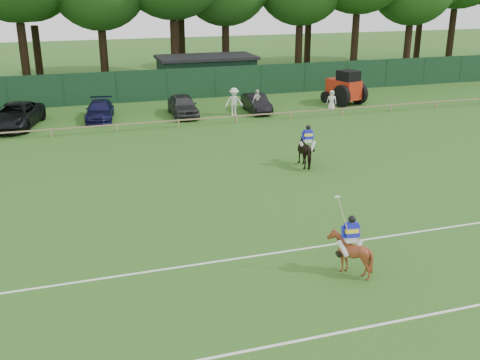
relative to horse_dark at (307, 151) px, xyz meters
name	(u,v)px	position (x,y,z in m)	size (l,w,h in m)	color
ground	(252,243)	(-5.68, -7.82, -0.81)	(160.00, 160.00, 0.00)	#1E4C14
horse_dark	(307,151)	(0.00, 0.00, 0.00)	(0.87, 1.92, 1.62)	black
horse_chestnut	(349,253)	(-3.35, -10.87, -0.09)	(1.16, 1.31, 1.44)	brown
suv_black	(15,116)	(-14.87, 13.30, -0.02)	(2.61, 5.65, 1.57)	black
sedan_navy	(100,110)	(-9.44, 13.90, -0.17)	(1.79, 4.41, 1.28)	#13133C
hatch_grey	(183,105)	(-3.69, 13.32, -0.05)	(1.78, 4.43, 1.51)	#333336
estate_black	(256,103)	(1.71, 12.94, -0.16)	(1.38, 3.96, 1.31)	black
spectator_left	(234,102)	(-0.18, 12.36, 0.18)	(1.27, 0.73, 1.97)	silver
spectator_mid	(257,102)	(1.55, 12.35, 0.07)	(1.03, 0.43, 1.75)	beige
spectator_right	(332,100)	(7.24, 11.79, -0.07)	(0.72, 0.47, 1.48)	silver
rider_dark	(308,137)	(0.00, -0.01, 0.73)	(0.94, 0.39, 1.41)	silver
rider_chestnut	(351,234)	(-3.35, -10.88, 0.59)	(0.93, 0.63, 2.05)	silver
pitch_lines	(288,290)	(-5.68, -11.32, -0.80)	(60.00, 5.10, 0.01)	silver
pitch_rail	(163,121)	(-5.68, 10.18, -0.36)	(62.10, 0.10, 0.50)	#997F5B
perimeter_fence	(143,86)	(-5.68, 19.18, 0.44)	(92.08, 0.08, 2.50)	#14351E
utility_shed	(206,73)	(0.32, 22.18, 0.73)	(8.40, 4.40, 3.04)	#14331E
tree_row	(152,84)	(-3.68, 27.18, -0.81)	(96.00, 12.00, 21.00)	#26561C
tractor	(345,88)	(9.23, 13.52, 0.43)	(2.88, 3.59, 2.63)	red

